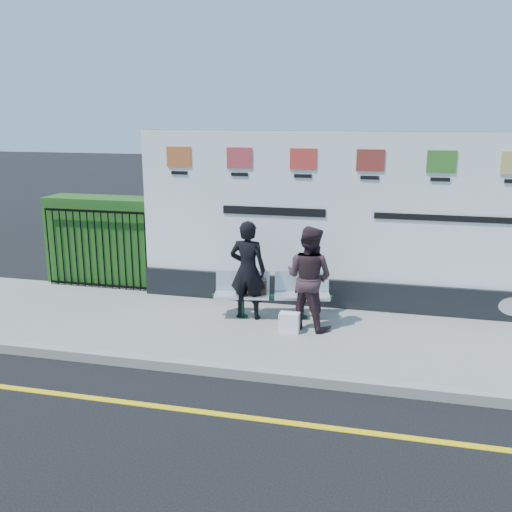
{
  "coord_description": "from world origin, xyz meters",
  "views": [
    {
      "loc": [
        0.89,
        -5.72,
        3.42
      ],
      "look_at": [
        -1.13,
        2.64,
        1.25
      ],
      "focal_mm": 40.0,
      "sensor_mm": 36.0,
      "label": 1
    }
  ],
  "objects_px": {
    "woman_left": "(248,270)",
    "bench": "(272,306)",
    "billboard": "(367,235)",
    "woman_right": "(309,278)"
  },
  "relations": [
    {
      "from": "billboard",
      "to": "bench",
      "type": "relative_size",
      "value": 4.24
    },
    {
      "from": "bench",
      "to": "woman_right",
      "type": "height_order",
      "value": "woman_right"
    },
    {
      "from": "woman_left",
      "to": "bench",
      "type": "bearing_deg",
      "value": -164.23
    },
    {
      "from": "billboard",
      "to": "woman_right",
      "type": "height_order",
      "value": "billboard"
    },
    {
      "from": "woman_left",
      "to": "woman_right",
      "type": "relative_size",
      "value": 1.0
    },
    {
      "from": "bench",
      "to": "woman_left",
      "type": "xyz_separation_m",
      "value": [
        -0.38,
        -0.1,
        0.61
      ]
    },
    {
      "from": "bench",
      "to": "billboard",
      "type": "bearing_deg",
      "value": 18.95
    },
    {
      "from": "woman_right",
      "to": "billboard",
      "type": "bearing_deg",
      "value": -103.55
    },
    {
      "from": "billboard",
      "to": "woman_left",
      "type": "xyz_separation_m",
      "value": [
        -1.84,
        -0.94,
        -0.48
      ]
    },
    {
      "from": "bench",
      "to": "woman_right",
      "type": "distance_m",
      "value": 0.94
    }
  ]
}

